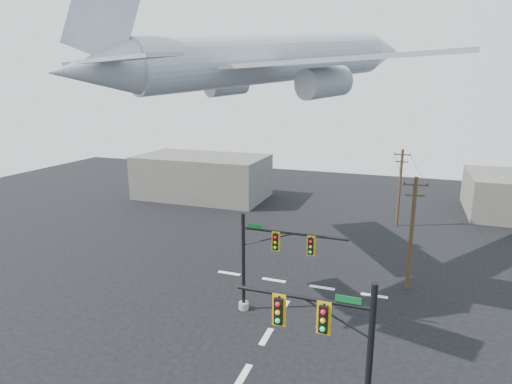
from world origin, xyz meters
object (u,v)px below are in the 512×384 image
at_px(signal_mast_far, 265,262).
at_px(airliner, 273,60).
at_px(signal_mast_near, 339,360).
at_px(utility_pole_a, 411,232).
at_px(utility_pole_b, 400,187).

distance_m(signal_mast_far, airliner, 15.20).
xyz_separation_m(signal_mast_near, utility_pole_a, (2.77, 16.78, 0.58)).
xyz_separation_m(utility_pole_b, airliner, (-9.68, -17.03, 12.83)).
distance_m(signal_mast_near, utility_pole_b, 33.19).
bearing_deg(utility_pole_a, airliner, 177.45).
relative_size(signal_mast_near, signal_mast_far, 1.04).
height_order(utility_pole_b, airliner, airliner).
bearing_deg(signal_mast_near, utility_pole_a, 80.62).
distance_m(signal_mast_near, signal_mast_far, 11.58).
height_order(utility_pole_a, airliner, airliner).
bearing_deg(signal_mast_near, airliner, 116.99).
distance_m(signal_mast_near, utility_pole_a, 17.02).
height_order(signal_mast_near, utility_pole_b, utility_pole_b).
bearing_deg(utility_pole_b, signal_mast_near, -90.41).
xyz_separation_m(signal_mast_far, utility_pole_a, (9.34, 7.25, 0.86)).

